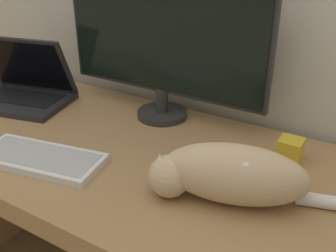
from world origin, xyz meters
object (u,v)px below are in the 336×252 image
at_px(external_keyboard, 40,158).
at_px(cat, 228,173).
at_px(monitor, 162,46).
at_px(laptop, 22,89).

relative_size(external_keyboard, cat, 0.81).
relative_size(monitor, cat, 1.54).
height_order(monitor, cat, monitor).
distance_m(monitor, laptop, 0.56).
relative_size(laptop, cat, 0.85).
distance_m(laptop, cat, 0.88).
xyz_separation_m(external_keyboard, cat, (0.50, 0.11, 0.06)).
bearing_deg(external_keyboard, monitor, 61.94).
relative_size(laptop, external_keyboard, 1.06).
height_order(external_keyboard, cat, cat).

